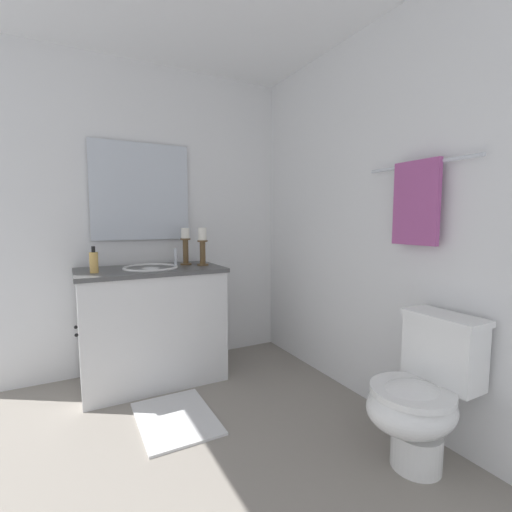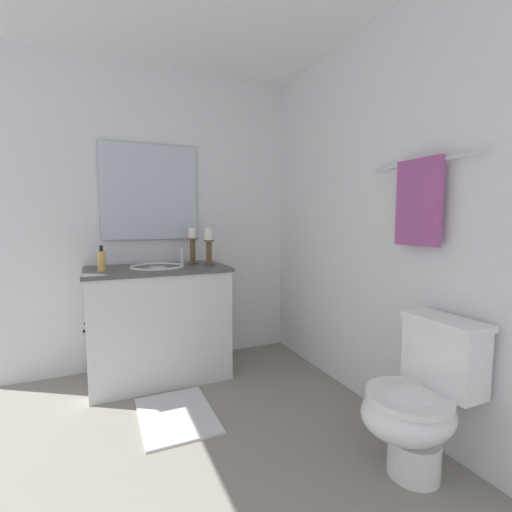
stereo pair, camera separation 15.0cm
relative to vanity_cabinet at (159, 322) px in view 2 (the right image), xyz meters
name	(u,v)px [view 2 (the right image)]	position (x,y,z in m)	size (l,w,h in m)	color
floor	(197,454)	(1.01, 0.03, -0.44)	(2.67, 2.42, 0.02)	gray
wall_back	(382,219)	(1.01, 1.24, 0.79)	(2.67, 0.04, 2.45)	white
wall_left	(154,219)	(-0.32, 0.03, 0.79)	(0.04, 2.42, 2.45)	white
vanity_cabinet	(159,322)	(0.00, 0.00, 0.00)	(0.58, 1.04, 0.86)	silver
sink_basin	(158,272)	(0.00, 0.00, 0.39)	(0.40, 0.40, 0.24)	white
mirror	(150,192)	(-0.28, 0.00, 1.01)	(0.02, 0.76, 0.76)	silver
candle_holder_tall	(209,245)	(0.02, 0.40, 0.59)	(0.09, 0.09, 0.30)	brown
candle_holder_short	(193,245)	(-0.08, 0.29, 0.59)	(0.09, 0.09, 0.29)	brown
soap_bottle	(102,261)	(0.06, -0.39, 0.50)	(0.06, 0.06, 0.18)	#E5B259
toilet	(419,401)	(1.60, 0.96, -0.07)	(0.39, 0.54, 0.75)	white
towel_bar	(422,163)	(1.36, 1.18, 1.09)	(0.02, 0.02, 0.68)	silver
towel_near_vanity	(418,203)	(1.36, 1.16, 0.88)	(0.28, 0.03, 0.46)	#A54C8C
bath_mat	(176,415)	(0.62, 0.00, -0.42)	(0.60, 0.44, 0.02)	silver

